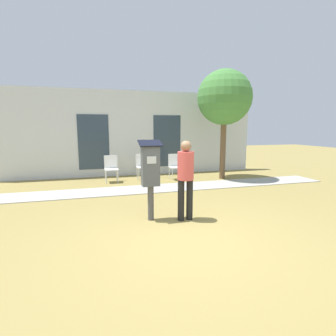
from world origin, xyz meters
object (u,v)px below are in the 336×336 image
object	(u,v)px
parking_meter	(150,170)
person_standing	(186,174)
outdoor_chair_left	(111,166)
outdoor_chair_right	(175,164)
outdoor_chair_middle	(143,164)

from	to	relation	value
parking_meter	person_standing	bearing A→B (deg)	-15.95
outdoor_chair_left	outdoor_chair_right	distance (m)	2.23
outdoor_chair_left	outdoor_chair_middle	bearing A→B (deg)	2.36
outdoor_chair_left	outdoor_chair_middle	xyz separation A→B (m)	(1.11, 0.18, 0.00)
person_standing	outdoor_chair_right	size ratio (longest dim) A/B	1.76
parking_meter	person_standing	size ratio (longest dim) A/B	1.01
person_standing	outdoor_chair_left	world-z (taller)	person_standing
parking_meter	outdoor_chair_left	size ratio (longest dim) A/B	1.77
parking_meter	outdoor_chair_right	world-z (taller)	parking_meter
outdoor_chair_left	outdoor_chair_middle	world-z (taller)	same
parking_meter	person_standing	distance (m)	0.69
person_standing	outdoor_chair_right	world-z (taller)	person_standing
person_standing	outdoor_chair_middle	world-z (taller)	person_standing
outdoor_chair_left	outdoor_chair_middle	distance (m)	1.13
outdoor_chair_left	outdoor_chair_right	size ratio (longest dim) A/B	1.00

